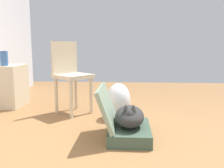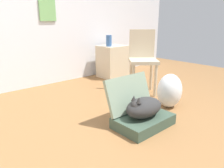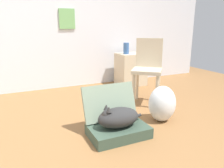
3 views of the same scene
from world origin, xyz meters
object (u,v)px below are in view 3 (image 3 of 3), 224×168
side_table (131,69)px  chair (148,68)px  plastic_bag_white (162,104)px  suitcase_base (118,131)px  vase_tall (126,48)px  cat (118,117)px

side_table → chair: 1.07m
side_table → chair: chair is taller
plastic_bag_white → side_table: (0.50, 1.65, 0.09)m
plastic_bag_white → side_table: bearing=73.1°
suitcase_base → vase_tall: bearing=59.5°
cat → plastic_bag_white: size_ratio=1.20×
cat → chair: size_ratio=0.55×
suitcase_base → chair: size_ratio=0.64×
vase_tall → suitcase_base: bearing=-120.5°
plastic_bag_white → vase_tall: bearing=76.9°
side_table → vase_tall: bearing=-163.6°
plastic_bag_white → vase_tall: (0.38, 1.61, 0.49)m
cat → vase_tall: bearing=59.3°
suitcase_base → vase_tall: (1.03, 1.75, 0.65)m
side_table → vase_tall: vase_tall is taller
cat → plastic_bag_white: (0.66, 0.13, 0.00)m
plastic_bag_white → chair: (0.21, 0.64, 0.31)m
side_table → vase_tall: (-0.13, -0.04, 0.41)m
suitcase_base → side_table: 2.14m
side_table → suitcase_base: bearing=-122.9°
plastic_bag_white → chair: size_ratio=0.46×
vase_tall → chair: chair is taller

